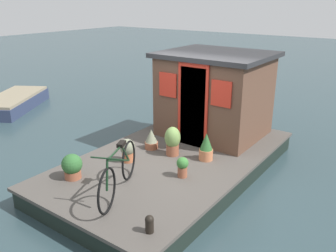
{
  "coord_description": "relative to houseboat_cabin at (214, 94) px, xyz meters",
  "views": [
    {
      "loc": [
        -5.39,
        -3.77,
        3.4
      ],
      "look_at": [
        -0.2,
        0.0,
        1.1
      ],
      "focal_mm": 38.06,
      "sensor_mm": 36.0,
      "label": 1
    }
  ],
  "objects": [
    {
      "name": "ground_plane",
      "position": [
        -1.6,
        0.0,
        -1.36
      ],
      "size": [
        60.0,
        60.0,
        0.0
      ],
      "primitive_type": "plane",
      "color": "#2D4247"
    },
    {
      "name": "houseboat_deck",
      "position": [
        -1.6,
        0.0,
        -1.16
      ],
      "size": [
        5.43,
        3.04,
        0.4
      ],
      "color": "#4C4742",
      "rests_on": "ground_plane"
    },
    {
      "name": "houseboat_cabin",
      "position": [
        0.0,
        0.0,
        0.0
      ],
      "size": [
        2.03,
        2.35,
        1.89
      ],
      "color": "brown",
      "rests_on": "houseboat_deck"
    },
    {
      "name": "bicycle",
      "position": [
        -3.33,
        -0.13,
        -0.57
      ],
      "size": [
        1.62,
        0.8,
        0.84
      ],
      "color": "black",
      "rests_on": "houseboat_deck"
    },
    {
      "name": "potted_plant_geranium",
      "position": [
        -1.57,
        0.61,
        -0.75
      ],
      "size": [
        0.28,
        0.28,
        0.42
      ],
      "color": "#935138",
      "rests_on": "houseboat_deck"
    },
    {
      "name": "potted_plant_rosemary",
      "position": [
        -1.37,
        -0.61,
        -0.69
      ],
      "size": [
        0.28,
        0.28,
        0.56
      ],
      "color": "#C6754C",
      "rests_on": "houseboat_deck"
    },
    {
      "name": "potted_plant_basil",
      "position": [
        -1.57,
        0.05,
        -0.65
      ],
      "size": [
        0.32,
        0.32,
        0.6
      ],
      "color": "#935138",
      "rests_on": "houseboat_deck"
    },
    {
      "name": "potted_plant_sage",
      "position": [
        -2.34,
        0.58,
        -0.71
      ],
      "size": [
        0.29,
        0.29,
        0.47
      ],
      "color": "#B2603D",
      "rests_on": "houseboat_deck"
    },
    {
      "name": "potted_plant_thyme",
      "position": [
        -2.24,
        -0.64,
        -0.75
      ],
      "size": [
        0.21,
        0.21,
        0.37
      ],
      "color": "#935138",
      "rests_on": "houseboat_deck"
    },
    {
      "name": "potted_plant_lavender",
      "position": [
        -3.43,
        0.9,
        -0.73
      ],
      "size": [
        0.36,
        0.36,
        0.45
      ],
      "color": "#935138",
      "rests_on": "houseboat_deck"
    },
    {
      "name": "mooring_bollard",
      "position": [
        -3.84,
        -1.17,
        -0.82
      ],
      "size": [
        0.12,
        0.12,
        0.26
      ],
      "color": "black",
      "rests_on": "houseboat_deck"
    },
    {
      "name": "dinghy_boat",
      "position": [
        -0.91,
        6.88,
        -1.13
      ],
      "size": [
        3.02,
        2.5,
        0.45
      ],
      "color": "#2D3856",
      "rests_on": "ground_plane"
    }
  ]
}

